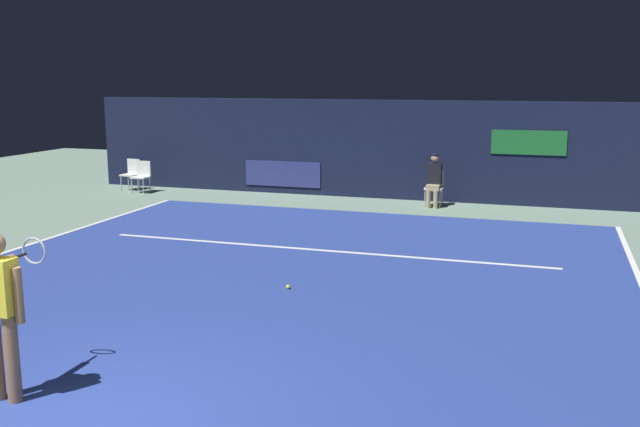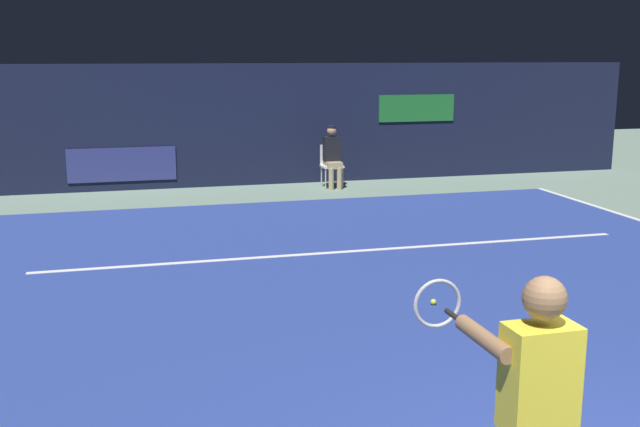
{
  "view_description": "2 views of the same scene",
  "coord_description": "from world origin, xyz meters",
  "px_view_note": "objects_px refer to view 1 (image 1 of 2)",
  "views": [
    {
      "loc": [
        3.99,
        -5.07,
        3.21
      ],
      "look_at": [
        0.17,
        6.73,
        0.82
      ],
      "focal_mm": 40.06,
      "sensor_mm": 36.0,
      "label": 1
    },
    {
      "loc": [
        -3.02,
        -2.83,
        2.79
      ],
      "look_at": [
        -0.61,
        6.36,
        0.79
      ],
      "focal_mm": 42.54,
      "sensor_mm": 36.0,
      "label": 2
    }
  ],
  "objects_px": {
    "line_judge_on_chair": "(434,179)",
    "courtside_chair_far": "(131,172)",
    "courtside_chair_near": "(142,175)",
    "tennis_ball": "(288,287)",
    "tennis_player": "(1,306)"
  },
  "relations": [
    {
      "from": "courtside_chair_near",
      "to": "courtside_chair_far",
      "type": "distance_m",
      "value": 0.64
    },
    {
      "from": "line_judge_on_chair",
      "to": "courtside_chair_far",
      "type": "relative_size",
      "value": 1.5
    },
    {
      "from": "line_judge_on_chair",
      "to": "tennis_ball",
      "type": "height_order",
      "value": "line_judge_on_chair"
    },
    {
      "from": "tennis_player",
      "to": "line_judge_on_chair",
      "type": "xyz_separation_m",
      "value": [
        2.34,
        12.18,
        -0.3
      ]
    },
    {
      "from": "tennis_player",
      "to": "line_judge_on_chair",
      "type": "height_order",
      "value": "tennis_player"
    },
    {
      "from": "courtside_chair_near",
      "to": "courtside_chair_far",
      "type": "xyz_separation_m",
      "value": [
        -0.54,
        0.33,
        0.0
      ]
    },
    {
      "from": "courtside_chair_near",
      "to": "courtside_chair_far",
      "type": "height_order",
      "value": "same"
    },
    {
      "from": "courtside_chair_near",
      "to": "tennis_ball",
      "type": "bearing_deg",
      "value": -46.25
    },
    {
      "from": "tennis_player",
      "to": "courtside_chair_near",
      "type": "relative_size",
      "value": 1.97
    },
    {
      "from": "tennis_player",
      "to": "line_judge_on_chair",
      "type": "bearing_deg",
      "value": 79.12
    },
    {
      "from": "line_judge_on_chair",
      "to": "courtside_chair_near",
      "type": "relative_size",
      "value": 1.5
    },
    {
      "from": "line_judge_on_chair",
      "to": "courtside_chair_far",
      "type": "distance_m",
      "value": 8.68
    },
    {
      "from": "tennis_player",
      "to": "tennis_ball",
      "type": "bearing_deg",
      "value": 72.87
    },
    {
      "from": "courtside_chair_far",
      "to": "tennis_ball",
      "type": "distance_m",
      "value": 10.96
    },
    {
      "from": "tennis_player",
      "to": "courtside_chair_far",
      "type": "relative_size",
      "value": 1.97
    }
  ]
}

